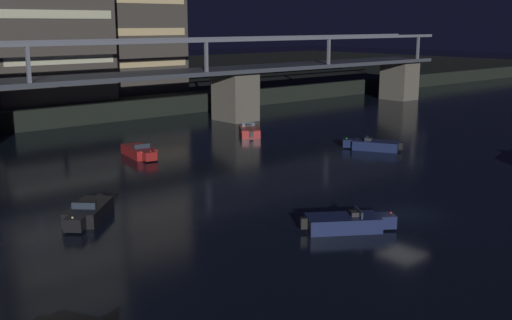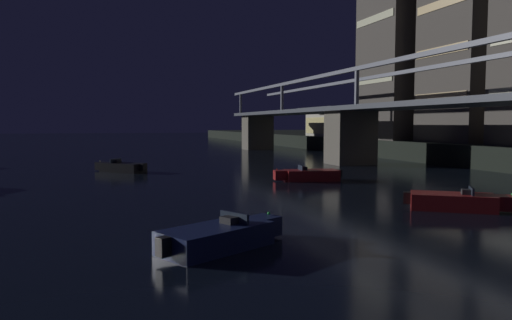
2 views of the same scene
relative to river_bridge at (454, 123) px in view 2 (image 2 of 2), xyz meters
name	(u,v)px [view 2 (image 2 of 2)]	position (x,y,z in m)	size (l,w,h in m)	color
river_bridge	(454,123)	(0.00, 0.00, 0.00)	(98.71, 6.40, 9.38)	#605B51
tower_west_tall	(481,29)	(-13.98, 15.17, 10.34)	(8.84, 10.55, 25.23)	#423D38
waterfront_pavilion	(337,123)	(-41.08, 11.91, 0.12)	(12.40, 7.40, 4.70)	#B2AD9E
speedboat_near_center	(221,236)	(13.79, -21.32, -3.91)	(3.50, 4.90, 1.16)	#19234C
speedboat_near_right	(309,175)	(-3.27, -10.28, -3.91)	(2.43, 5.23, 1.16)	maroon
speedboat_mid_center	(457,202)	(10.29, -8.47, -3.91)	(3.89, 4.75, 1.16)	maroon
speedboat_mid_right	(121,167)	(-14.38, -23.32, -3.91)	(4.36, 4.42, 1.16)	black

